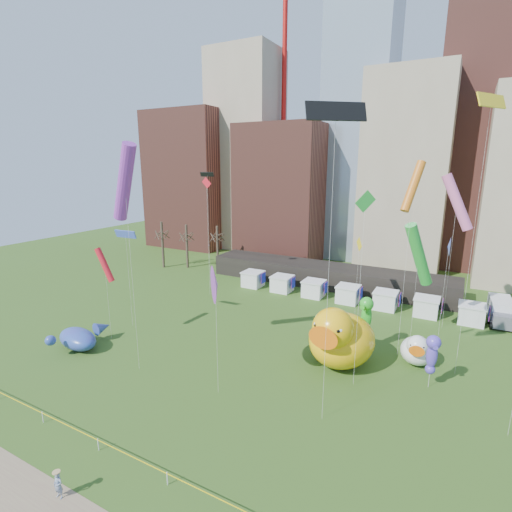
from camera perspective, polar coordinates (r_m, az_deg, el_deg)
The scene contains 28 objects.
ground at distance 27.43m, azimuth -12.96°, elevation -30.14°, with size 160.00×160.00×0.00m, color #395A1C.
skyline at distance 76.36m, azimuth 20.42°, elevation 14.77°, with size 101.00×23.00×68.00m.
crane_left at distance 90.28m, azimuth 4.95°, elevation 31.70°, with size 23.00×1.00×76.00m.
pavilion at distance 61.58m, azimuth 10.47°, elevation -2.86°, with size 38.00×6.00×3.20m, color black.
vendor_tents at distance 54.91m, azimuth 13.47°, elevation -5.60°, with size 33.24×2.80×2.40m.
bare_trees at distance 71.91m, azimuth -10.03°, elevation 1.52°, with size 8.44×6.44×8.50m.
caution_tape at distance 26.97m, azimuth -13.04°, elevation -29.09°, with size 50.00×0.06×0.90m.
big_duck at distance 37.61m, azimuth 12.32°, elevation -11.73°, with size 6.79×8.61×6.37m.
small_duck at distance 40.74m, azimuth 22.79°, elevation -12.67°, with size 3.27×4.32×3.29m.
seahorse_green at distance 40.60m, azimuth 16.04°, elevation -8.16°, with size 1.60×1.89×5.85m.
seahorse_purple at distance 36.48m, azimuth 24.65°, elevation -12.75°, with size 1.44×1.67×4.87m.
whale_inflatable at distance 45.00m, azimuth -24.69°, elevation -10.94°, with size 5.73×6.86×2.35m.
box_truck at distance 55.66m, azimuth 32.50°, elevation -6.85°, with size 2.91×6.54×2.72m.
woman at distance 28.06m, azimuth -27.26°, elevation -27.95°, with size 0.61×0.40×1.67m, color white.
kite_0 at distance 54.20m, azimuth -7.31°, elevation 9.80°, with size 1.54×0.04×16.94m.
kite_2 at distance 57.43m, azimuth -7.25°, elevation 11.68°, with size 2.07×0.77×17.54m.
kite_3 at distance 43.22m, azimuth 22.97°, elevation 0.17°, with size 3.45×3.93×13.04m.
kite_4 at distance 36.89m, azimuth 31.50°, elevation 18.80°, with size 2.25×3.24×24.06m.
kite_5 at distance 45.63m, azimuth -18.78°, elevation 3.03°, with size 2.88×0.55×11.50m.
kite_7 at distance 34.40m, azimuth -18.89°, elevation 10.25°, with size 4.05×2.30×20.55m.
kite_8 at distance 43.32m, azimuth -21.51°, elevation -1.26°, with size 2.22×0.85×10.27m.
kite_9 at distance 47.49m, azimuth 27.63°, elevation 7.07°, with size 3.71×1.16×17.81m.
kite_10 at distance 26.05m, azimuth 11.78°, elevation 20.03°, with size 3.42×2.89×22.56m.
kite_11 at distance 31.37m, azimuth 15.82°, elevation 6.61°, with size 1.35×1.18×16.81m.
kite_12 at distance 48.57m, azimuth 15.03°, elevation 1.44°, with size 1.03×1.46×10.08m.
kite_13 at distance 42.14m, azimuth 26.67°, elevation 1.22°, with size 0.27×1.90×11.80m.
kite_14 at distance 38.13m, azimuth 22.25°, elevation 9.51°, with size 1.90×2.82×19.10m.
kite_15 at distance 30.49m, azimuth -6.03°, elevation -4.20°, with size 2.14×2.42×10.98m.
Camera 1 is at (13.84, -14.36, 18.83)m, focal length 27.00 mm.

